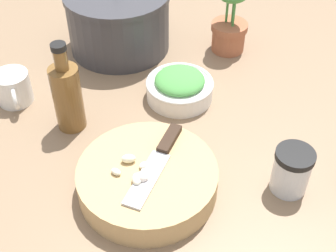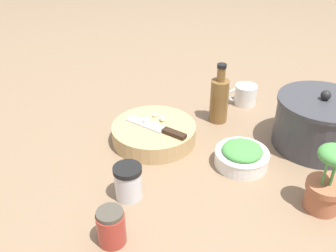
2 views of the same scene
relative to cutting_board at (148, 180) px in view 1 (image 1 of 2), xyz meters
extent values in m
plane|color=#7F664C|center=(-0.07, 0.12, -0.03)|extent=(5.00, 5.00, 0.00)
cylinder|color=tan|center=(0.00, 0.00, 0.00)|extent=(0.25, 0.25, 0.05)
cube|color=black|center=(-0.02, 0.08, 0.03)|extent=(0.05, 0.08, 0.01)
cube|color=#B2B2B7|center=(0.02, -0.02, 0.03)|extent=(0.08, 0.13, 0.01)
ellipsoid|color=#F3EBCC|center=(0.01, -0.03, 0.03)|extent=(0.03, 0.03, 0.02)
ellipsoid|color=silver|center=(-0.03, -0.04, 0.03)|extent=(0.02, 0.02, 0.01)
ellipsoid|color=silver|center=(-0.01, 0.00, 0.03)|extent=(0.01, 0.02, 0.01)
ellipsoid|color=silver|center=(0.01, -0.02, 0.04)|extent=(0.03, 0.03, 0.02)
ellipsoid|color=#ECE9C4|center=(-0.04, -0.01, 0.03)|extent=(0.03, 0.03, 0.02)
cylinder|color=silver|center=(-0.15, 0.23, -0.01)|extent=(0.15, 0.15, 0.04)
torus|color=silver|center=(-0.15, 0.23, 0.01)|extent=(0.15, 0.15, 0.01)
ellipsoid|color=#478E42|center=(-0.15, 0.23, 0.02)|extent=(0.11, 0.11, 0.03)
cylinder|color=silver|center=(0.17, 0.19, 0.01)|extent=(0.07, 0.07, 0.08)
cylinder|color=black|center=(0.17, 0.19, 0.06)|extent=(0.07, 0.07, 0.01)
cylinder|color=silver|center=(-0.39, -0.04, 0.01)|extent=(0.08, 0.08, 0.07)
torus|color=silver|center=(-0.35, -0.06, 0.01)|extent=(0.05, 0.03, 0.05)
cylinder|color=brown|center=(-0.24, 0.00, 0.05)|extent=(0.06, 0.06, 0.14)
cylinder|color=brown|center=(-0.24, 0.00, 0.14)|extent=(0.03, 0.03, 0.04)
cylinder|color=black|center=(-0.24, 0.00, 0.17)|extent=(0.03, 0.03, 0.01)
cylinder|color=#38383D|center=(-0.40, 0.27, 0.04)|extent=(0.25, 0.25, 0.14)
cylinder|color=#A35B3D|center=(-0.20, 0.46, 0.01)|extent=(0.08, 0.08, 0.07)
cylinder|color=#A35B3D|center=(-0.20, 0.46, 0.04)|extent=(0.09, 0.09, 0.02)
cylinder|color=#478E42|center=(-0.21, 0.46, 0.09)|extent=(0.01, 0.01, 0.08)
cylinder|color=#478E42|center=(-0.20, 0.46, 0.09)|extent=(0.01, 0.01, 0.08)
cylinder|color=#478E42|center=(-0.19, 0.45, 0.09)|extent=(0.01, 0.01, 0.08)
camera|label=1|loc=(0.42, -0.36, 0.64)|focal=50.00mm
camera|label=2|loc=(0.45, 0.83, 0.61)|focal=40.00mm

